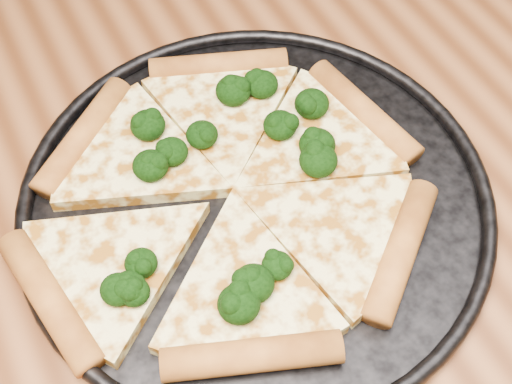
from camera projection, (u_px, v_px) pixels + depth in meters
name	position (u px, v px, depth m)	size (l,w,h in m)	color
dining_table	(136.00, 292.00, 0.60)	(1.20, 0.90, 0.75)	brown
pizza_pan	(256.00, 198.00, 0.54)	(0.37, 0.37, 0.02)	black
pizza	(229.00, 192.00, 0.53)	(0.33, 0.32, 0.02)	#FFF29C
broccoli_florets	(229.00, 176.00, 0.53)	(0.23, 0.21, 0.02)	black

